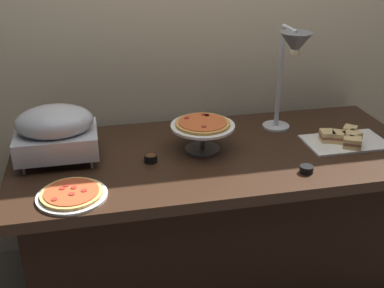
{
  "coord_description": "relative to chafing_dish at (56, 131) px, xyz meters",
  "views": [
    {
      "loc": [
        -0.54,
        -1.94,
        1.74
      ],
      "look_at": [
        -0.12,
        0.0,
        0.81
      ],
      "focal_mm": 44.63,
      "sensor_mm": 36.0,
      "label": 1
    }
  ],
  "objects": [
    {
      "name": "ground_plane",
      "position": [
        0.72,
        -0.06,
        -0.9
      ],
      "size": [
        8.0,
        8.0,
        0.0
      ],
      "primitive_type": "plane",
      "color": "#4C443D"
    },
    {
      "name": "back_wall",
      "position": [
        0.72,
        0.44,
        0.3
      ],
      "size": [
        4.4,
        0.04,
        2.4
      ],
      "primitive_type": "cube",
      "color": "#C6B593",
      "rests_on": "ground_plane"
    },
    {
      "name": "buffet_table",
      "position": [
        0.72,
        -0.06,
        -0.52
      ],
      "size": [
        1.9,
        0.84,
        0.76
      ],
      "color": "black",
      "rests_on": "ground_plane"
    },
    {
      "name": "chafing_dish",
      "position": [
        0.0,
        0.0,
        0.0
      ],
      "size": [
        0.35,
        0.27,
        0.26
      ],
      "color": "#B7BABF",
      "rests_on": "buffet_table"
    },
    {
      "name": "heat_lamp",
      "position": [
        1.1,
        0.03,
        0.27
      ],
      "size": [
        0.15,
        0.29,
        0.54
      ],
      "color": "#B7BABF",
      "rests_on": "buffet_table"
    },
    {
      "name": "pizza_plate_front",
      "position": [
        0.06,
        -0.34,
        -0.13
      ],
      "size": [
        0.28,
        0.28,
        0.03
      ],
      "color": "white",
      "rests_on": "buffet_table"
    },
    {
      "name": "pizza_plate_center",
      "position": [
        0.66,
        -0.03,
        -0.03
      ],
      "size": [
        0.3,
        0.3,
        0.15
      ],
      "color": "#595B60",
      "rests_on": "buffet_table"
    },
    {
      "name": "sandwich_platter",
      "position": [
        1.35,
        -0.11,
        -0.12
      ],
      "size": [
        0.39,
        0.24,
        0.06
      ],
      "color": "white",
      "rests_on": "buffet_table"
    },
    {
      "name": "sauce_cup_near",
      "position": [
        0.4,
        -0.1,
        -0.13
      ],
      "size": [
        0.06,
        0.06,
        0.03
      ],
      "color": "black",
      "rests_on": "buffet_table"
    },
    {
      "name": "sauce_cup_far",
      "position": [
        1.04,
        -0.35,
        -0.13
      ],
      "size": [
        0.06,
        0.06,
        0.03
      ],
      "color": "black",
      "rests_on": "buffet_table"
    }
  ]
}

